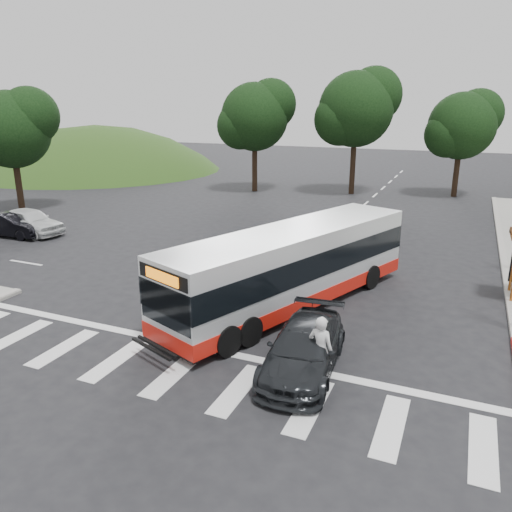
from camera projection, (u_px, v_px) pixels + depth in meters
The scene contains 13 objects.
ground at pixel (246, 310), 18.42m from camera, with size 140.00×140.00×0.00m, color black.
curb_east at pixel (506, 274), 22.04m from camera, with size 0.30×40.00×0.15m, color #9E9991.
hillside_nw at pixel (98, 170), 56.82m from camera, with size 44.00×44.00×10.00m, color #254415.
crosswalk_ladder at pixel (173, 374), 14.02m from camera, with size 18.00×2.60×0.01m, color silver.
tree_north_a at pixel (357, 108), 40.02m from camera, with size 6.60×6.15×10.17m.
tree_north_b at pixel (463, 125), 39.13m from camera, with size 5.72×5.33×8.43m.
tree_north_c at pixel (256, 116), 41.45m from camera, with size 6.16×5.74×9.30m.
tree_west_a at pixel (12, 128), 33.84m from camera, with size 5.72×5.33×8.43m.
transit_bus at pixel (292, 268), 18.38m from camera, with size 2.47×11.42×2.95m, color silver, non-canonical shape.
pedestrian at pixel (320, 349), 13.42m from camera, with size 0.70×0.46×1.91m, color silver.
dark_sedan at pixel (304, 349), 14.05m from camera, with size 1.89×4.64×1.35m, color #212427.
west_car_white at pixel (30, 221), 28.78m from camera, with size 1.80×4.48×1.53m, color silver.
west_car_black at pixel (13, 225), 28.33m from camera, with size 1.42×4.08×1.34m, color black.
Camera 1 is at (7.03, -15.51, 7.30)m, focal length 35.00 mm.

